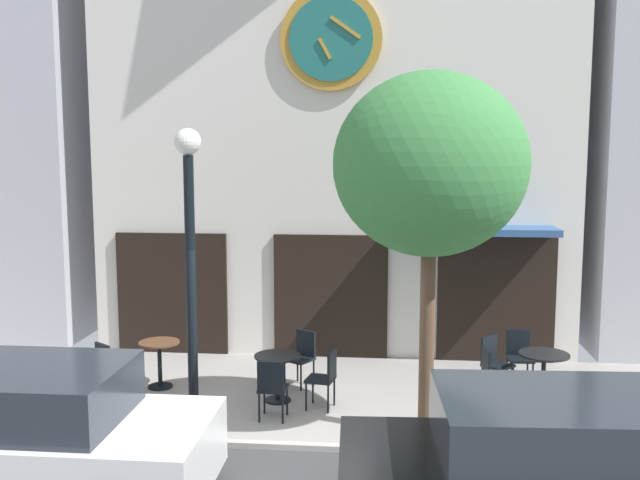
{
  "coord_description": "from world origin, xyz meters",
  "views": [
    {
      "loc": [
        1.4,
        -8.74,
        3.87
      ],
      "look_at": [
        0.37,
        2.14,
        2.47
      ],
      "focal_mm": 40.02,
      "sensor_mm": 36.0,
      "label": 1
    }
  ],
  "objects_px": {
    "cafe_chair_left_end": "(492,373)",
    "cafe_chair_right_end": "(272,385)",
    "cafe_chair_facing_street": "(519,353)",
    "parked_car_black": "(563,476)",
    "street_tree": "(430,166)",
    "cafe_chair_near_tree": "(326,374)",
    "cafe_chair_near_lamp": "(109,366)",
    "street_lamp": "(191,279)",
    "cafe_chair_by_entrance": "(494,359)",
    "cafe_table_near_door": "(544,366)",
    "cafe_table_near_curb": "(160,356)",
    "parked_car_white": "(14,437)",
    "cafe_table_center_right": "(278,368)",
    "cafe_chair_curbside": "(302,353)"
  },
  "relations": [
    {
      "from": "cafe_chair_left_end",
      "to": "cafe_chair_right_end",
      "type": "xyz_separation_m",
      "value": [
        -3.21,
        -0.87,
        0.0
      ]
    },
    {
      "from": "cafe_chair_facing_street",
      "to": "parked_car_black",
      "type": "height_order",
      "value": "parked_car_black"
    },
    {
      "from": "street_tree",
      "to": "cafe_chair_right_end",
      "type": "xyz_separation_m",
      "value": [
        -2.15,
        0.36,
        -3.12
      ]
    },
    {
      "from": "cafe_chair_near_tree",
      "to": "parked_car_black",
      "type": "bearing_deg",
      "value": -53.97
    },
    {
      "from": "street_tree",
      "to": "cafe_chair_near_lamp",
      "type": "height_order",
      "value": "street_tree"
    },
    {
      "from": "street_lamp",
      "to": "cafe_chair_facing_street",
      "type": "relative_size",
      "value": 4.61
    },
    {
      "from": "street_lamp",
      "to": "cafe_chair_near_tree",
      "type": "bearing_deg",
      "value": 25.35
    },
    {
      "from": "cafe_chair_near_lamp",
      "to": "cafe_chair_by_entrance",
      "type": "distance_m",
      "value": 6.07
    },
    {
      "from": "street_lamp",
      "to": "cafe_chair_left_end",
      "type": "relative_size",
      "value": 4.61
    },
    {
      "from": "cafe_table_near_door",
      "to": "parked_car_black",
      "type": "distance_m",
      "value": 4.25
    },
    {
      "from": "cafe_table_near_curb",
      "to": "parked_car_white",
      "type": "xyz_separation_m",
      "value": [
        -0.35,
        -3.89,
        0.24
      ]
    },
    {
      "from": "cafe_table_center_right",
      "to": "cafe_table_near_door",
      "type": "bearing_deg",
      "value": 4.96
    },
    {
      "from": "cafe_table_near_door",
      "to": "parked_car_white",
      "type": "relative_size",
      "value": 0.18
    },
    {
      "from": "cafe_chair_facing_street",
      "to": "parked_car_black",
      "type": "bearing_deg",
      "value": -95.51
    },
    {
      "from": "cafe_chair_left_end",
      "to": "cafe_chair_near_lamp",
      "type": "bearing_deg",
      "value": -177.91
    },
    {
      "from": "street_tree",
      "to": "parked_car_black",
      "type": "bearing_deg",
      "value": -66.38
    },
    {
      "from": "cafe_table_near_door",
      "to": "street_tree",
      "type": "bearing_deg",
      "value": -141.02
    },
    {
      "from": "cafe_table_center_right",
      "to": "parked_car_black",
      "type": "distance_m",
      "value": 5.11
    },
    {
      "from": "street_tree",
      "to": "cafe_table_near_door",
      "type": "distance_m",
      "value": 3.92
    },
    {
      "from": "cafe_chair_left_end",
      "to": "cafe_chair_near_lamp",
      "type": "xyz_separation_m",
      "value": [
        -5.88,
        -0.21,
        0.0
      ]
    },
    {
      "from": "cafe_chair_curbside",
      "to": "cafe_chair_near_lamp",
      "type": "distance_m",
      "value": 3.07
    },
    {
      "from": "street_lamp",
      "to": "cafe_chair_by_entrance",
      "type": "height_order",
      "value": "street_lamp"
    },
    {
      "from": "cafe_table_near_curb",
      "to": "cafe_chair_facing_street",
      "type": "distance_m",
      "value": 5.9
    },
    {
      "from": "street_lamp",
      "to": "cafe_chair_right_end",
      "type": "relative_size",
      "value": 4.61
    },
    {
      "from": "cafe_table_near_door",
      "to": "cafe_chair_curbside",
      "type": "xyz_separation_m",
      "value": [
        -3.78,
        0.46,
        -0.03
      ]
    },
    {
      "from": "cafe_chair_right_end",
      "to": "cafe_chair_near_tree",
      "type": "distance_m",
      "value": 0.9
    },
    {
      "from": "cafe_table_near_door",
      "to": "parked_car_black",
      "type": "height_order",
      "value": "parked_car_black"
    },
    {
      "from": "street_lamp",
      "to": "cafe_chair_curbside",
      "type": "height_order",
      "value": "street_lamp"
    },
    {
      "from": "cafe_chair_left_end",
      "to": "parked_car_black",
      "type": "distance_m",
      "value": 3.91
    },
    {
      "from": "cafe_chair_facing_street",
      "to": "parked_car_white",
      "type": "distance_m",
      "value": 7.74
    },
    {
      "from": "cafe_chair_curbside",
      "to": "cafe_chair_right_end",
      "type": "height_order",
      "value": "same"
    },
    {
      "from": "cafe_chair_facing_street",
      "to": "cafe_chair_left_end",
      "type": "bearing_deg",
      "value": -118.29
    },
    {
      "from": "cafe_chair_near_tree",
      "to": "parked_car_white",
      "type": "xyz_separation_m",
      "value": [
        -3.13,
        -3.18,
        0.23
      ]
    },
    {
      "from": "parked_car_white",
      "to": "cafe_chair_left_end",
      "type": "bearing_deg",
      "value": 32.02
    },
    {
      "from": "cafe_chair_by_entrance",
      "to": "cafe_chair_near_tree",
      "type": "xyz_separation_m",
      "value": [
        -2.61,
        -1.02,
        0.0
      ]
    },
    {
      "from": "street_lamp",
      "to": "cafe_chair_facing_street",
      "type": "height_order",
      "value": "street_lamp"
    },
    {
      "from": "cafe_chair_facing_street",
      "to": "cafe_chair_right_end",
      "type": "xyz_separation_m",
      "value": [
        -3.8,
        -1.98,
        0.0
      ]
    },
    {
      "from": "cafe_chair_facing_street",
      "to": "parked_car_black",
      "type": "relative_size",
      "value": 0.21
    },
    {
      "from": "street_tree",
      "to": "cafe_chair_left_end",
      "type": "bearing_deg",
      "value": 49.38
    },
    {
      "from": "street_lamp",
      "to": "cafe_chair_left_end",
      "type": "height_order",
      "value": "street_lamp"
    },
    {
      "from": "cafe_table_near_curb",
      "to": "cafe_chair_near_lamp",
      "type": "relative_size",
      "value": 0.85
    },
    {
      "from": "cafe_table_center_right",
      "to": "cafe_table_near_door",
      "type": "relative_size",
      "value": 0.95
    },
    {
      "from": "cafe_chair_right_end",
      "to": "parked_car_black",
      "type": "height_order",
      "value": "parked_car_black"
    },
    {
      "from": "cafe_chair_near_tree",
      "to": "parked_car_white",
      "type": "distance_m",
      "value": 4.47
    },
    {
      "from": "cafe_chair_curbside",
      "to": "cafe_chair_near_tree",
      "type": "relative_size",
      "value": 1.0
    },
    {
      "from": "cafe_table_near_door",
      "to": "cafe_chair_near_lamp",
      "type": "bearing_deg",
      "value": -175.74
    },
    {
      "from": "cafe_table_center_right",
      "to": "cafe_chair_near_lamp",
      "type": "height_order",
      "value": "cafe_chair_near_lamp"
    },
    {
      "from": "cafe_table_near_curb",
      "to": "cafe_chair_near_tree",
      "type": "xyz_separation_m",
      "value": [
        2.78,
        -0.71,
        0.01
      ]
    },
    {
      "from": "cafe_chair_left_end",
      "to": "parked_car_black",
      "type": "bearing_deg",
      "value": -88.36
    },
    {
      "from": "street_lamp",
      "to": "cafe_chair_near_lamp",
      "type": "distance_m",
      "value": 2.45
    }
  ]
}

